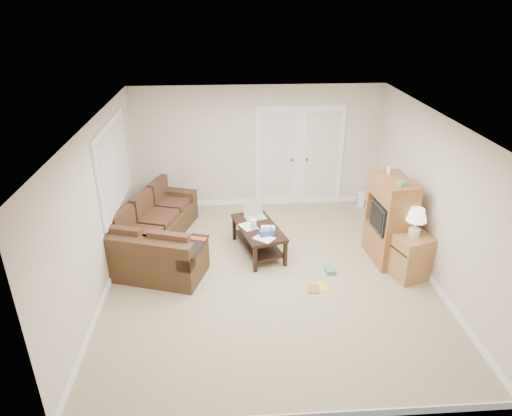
{
  "coord_description": "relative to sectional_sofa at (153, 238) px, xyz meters",
  "views": [
    {
      "loc": [
        -0.63,
        -6.09,
        4.1
      ],
      "look_at": [
        -0.21,
        0.21,
        1.1
      ],
      "focal_mm": 32.0,
      "sensor_mm": 36.0,
      "label": 1
    }
  ],
  "objects": [
    {
      "name": "ceiling",
      "position": [
        1.93,
        -0.82,
        2.19
      ],
      "size": [
        5.0,
        5.5,
        0.02
      ],
      "primitive_type": "cube",
      "color": "white",
      "rests_on": "wall_back"
    },
    {
      "name": "tv_armoire",
      "position": [
        3.93,
        -0.42,
        0.42
      ],
      "size": [
        0.57,
        0.94,
        1.55
      ],
      "rotation": [
        0.0,
        0.0,
        0.08
      ],
      "color": "#94592D",
      "rests_on": "floor"
    },
    {
      "name": "wall_left",
      "position": [
        -0.57,
        -0.82,
        0.94
      ],
      "size": [
        0.02,
        5.5,
        2.5
      ],
      "primitive_type": "cube",
      "color": "beige",
      "rests_on": "floor"
    },
    {
      "name": "sectional_sofa",
      "position": [
        0.0,
        0.0,
        0.0
      ],
      "size": [
        1.85,
        2.91,
        0.78
      ],
      "rotation": [
        0.0,
        0.0,
        -0.31
      ],
      "color": "#452F1A",
      "rests_on": "floor"
    },
    {
      "name": "side_cabinet",
      "position": [
        4.13,
        -0.94,
        0.11
      ],
      "size": [
        0.69,
        0.69,
        1.17
      ],
      "rotation": [
        0.0,
        0.0,
        0.31
      ],
      "color": "#A6773D",
      "rests_on": "floor"
    },
    {
      "name": "window_left",
      "position": [
        -0.54,
        0.18,
        1.24
      ],
      "size": [
        0.05,
        1.92,
        1.42
      ],
      "color": "silver",
      "rests_on": "wall_left"
    },
    {
      "name": "floor",
      "position": [
        1.93,
        -0.82,
        -0.31
      ],
      "size": [
        5.5,
        5.5,
        0.0
      ],
      "primitive_type": "plane",
      "color": "tan",
      "rests_on": "ground"
    },
    {
      "name": "coffee_table",
      "position": [
        1.8,
        -0.06,
        -0.03
      ],
      "size": [
        0.92,
        1.34,
        0.83
      ],
      "rotation": [
        0.0,
        0.0,
        0.28
      ],
      "color": "black",
      "rests_on": "floor"
    },
    {
      "name": "french_doors",
      "position": [
        2.78,
        1.9,
        0.73
      ],
      "size": [
        1.8,
        0.05,
        2.13
      ],
      "color": "silver",
      "rests_on": "floor"
    },
    {
      "name": "floor_greenbox",
      "position": [
        2.9,
        -0.8,
        -0.27
      ],
      "size": [
        0.16,
        0.2,
        0.07
      ],
      "primitive_type": "cube",
      "rotation": [
        0.0,
        0.0,
        0.1
      ],
      "color": "#429250",
      "rests_on": "floor"
    },
    {
      "name": "floor_magazine",
      "position": [
        2.65,
        -1.18,
        -0.3
      ],
      "size": [
        0.35,
        0.3,
        0.01
      ],
      "primitive_type": "cube",
      "rotation": [
        0.0,
        0.0,
        0.29
      ],
      "color": "yellow",
      "rests_on": "floor"
    },
    {
      "name": "space_heater",
      "position": [
        4.06,
        1.63,
        -0.14
      ],
      "size": [
        0.14,
        0.12,
        0.33
      ],
      "primitive_type": "cube",
      "rotation": [
        0.0,
        0.0,
        -0.05
      ],
      "color": "white",
      "rests_on": "floor"
    },
    {
      "name": "wall_front",
      "position": [
        1.93,
        -3.57,
        0.94
      ],
      "size": [
        5.0,
        0.02,
        2.5
      ],
      "primitive_type": "cube",
      "color": "beige",
      "rests_on": "floor"
    },
    {
      "name": "baseboards",
      "position": [
        1.93,
        -0.82,
        -0.26
      ],
      "size": [
        5.0,
        5.5,
        0.1
      ],
      "primitive_type": null,
      "color": "silver",
      "rests_on": "floor"
    },
    {
      "name": "floor_book",
      "position": [
        2.47,
        -1.23,
        -0.3
      ],
      "size": [
        0.21,
        0.26,
        0.02
      ],
      "primitive_type": "imported",
      "rotation": [
        0.0,
        0.0,
        -0.16
      ],
      "color": "brown",
      "rests_on": "floor"
    },
    {
      "name": "wall_back",
      "position": [
        1.93,
        1.93,
        0.94
      ],
      "size": [
        5.0,
        0.02,
        2.5
      ],
      "primitive_type": "cube",
      "color": "beige",
      "rests_on": "floor"
    },
    {
      "name": "wall_right",
      "position": [
        4.43,
        -0.82,
        0.94
      ],
      "size": [
        0.02,
        5.5,
        2.5
      ],
      "primitive_type": "cube",
      "color": "beige",
      "rests_on": "floor"
    }
  ]
}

